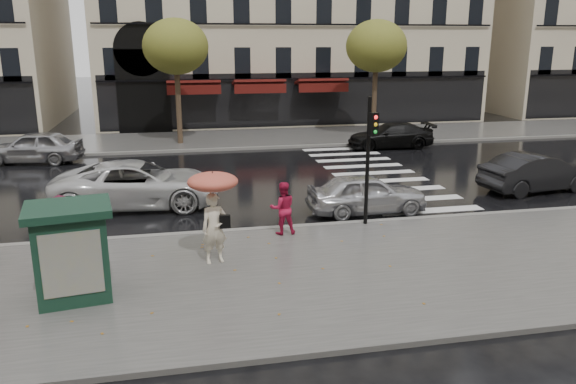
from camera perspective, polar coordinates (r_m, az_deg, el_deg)
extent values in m
plane|color=black|center=(13.99, -1.09, -8.06)|extent=(160.00, 160.00, 0.00)
cube|color=#474744|center=(13.51, -0.70, -8.65)|extent=(90.00, 7.00, 0.12)
cube|color=#474744|center=(32.19, -7.32, 5.29)|extent=(90.00, 6.00, 0.12)
cube|color=slate|center=(16.72, -2.98, -3.86)|extent=(90.00, 0.25, 0.14)
cube|color=slate|center=(29.25, -6.86, 4.33)|extent=(90.00, 0.25, 0.14)
cube|color=silver|center=(24.38, 8.69, 1.93)|extent=(3.60, 11.75, 0.01)
cylinder|color=#38281C|center=(30.78, -11.10, 9.46)|extent=(0.28, 0.28, 5.20)
ellipsoid|color=#4F6520|center=(30.64, -11.35, 14.30)|extent=(3.40, 3.40, 2.89)
cylinder|color=#38281C|center=(32.80, 8.78, 9.90)|extent=(0.28, 0.28, 5.20)
ellipsoid|color=#4F6520|center=(32.67, 8.97, 14.44)|extent=(3.40, 3.40, 2.89)
imported|color=#EEE0C4|center=(14.05, -7.49, -3.66)|extent=(0.73, 0.57, 1.79)
cylinder|color=black|center=(13.87, -7.57, -1.33)|extent=(0.02, 0.02, 1.13)
ellipsoid|color=red|center=(13.72, -7.66, 1.05)|extent=(1.24, 1.24, 0.43)
cone|color=black|center=(13.66, -7.70, 2.07)|extent=(0.04, 0.04, 0.10)
cube|color=black|center=(13.95, -6.42, -3.00)|extent=(0.26, 0.12, 0.33)
imported|color=#B3163B|center=(16.01, -0.54, -1.65)|extent=(0.75, 0.59, 1.53)
imported|color=#4F0F24|center=(14.57, -21.95, -3.86)|extent=(1.00, 0.75, 1.85)
cylinder|color=black|center=(16.78, 8.09, 3.04)|extent=(0.11, 0.11, 3.83)
cube|color=black|center=(16.42, 8.69, 6.83)|extent=(0.28, 0.24, 0.67)
cube|color=#133122|center=(12.88, -21.06, -6.08)|extent=(1.61, 1.39, 1.91)
cube|color=#133122|center=(12.55, -21.51, -1.63)|extent=(1.92, 1.70, 0.16)
imported|color=silver|center=(18.55, 7.99, -0.14)|extent=(3.93, 1.64, 1.33)
imported|color=black|center=(23.03, 24.00, 1.83)|extent=(4.54, 2.09, 1.44)
imported|color=silver|center=(19.75, -15.01, 0.76)|extent=(5.79, 3.02, 1.56)
imported|color=black|center=(30.22, 10.37, 5.67)|extent=(4.58, 2.06, 1.30)
imported|color=#9E9EA2|center=(28.53, -24.47, 4.18)|extent=(4.56, 2.31, 1.49)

